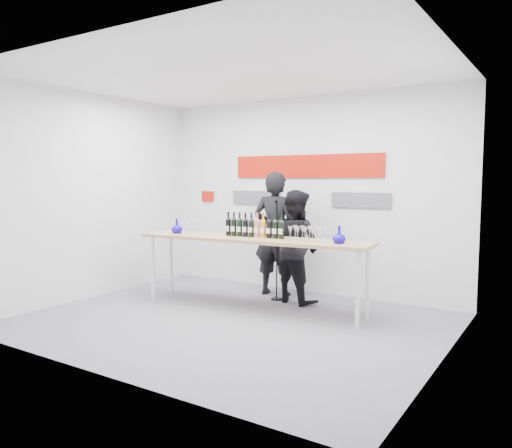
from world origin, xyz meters
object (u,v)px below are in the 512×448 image
object	(u,v)px
mic_stand	(277,270)
tasting_table	(252,243)
presenter_right	(295,246)
presenter_left	(275,234)

from	to	relation	value
mic_stand	tasting_table	bearing A→B (deg)	-108.93
presenter_right	mic_stand	bearing A→B (deg)	22.60
presenter_left	mic_stand	xyz separation A→B (m)	(0.18, -0.26, -0.49)
presenter_left	presenter_right	distance (m)	0.53
presenter_left	mic_stand	distance (m)	0.58
presenter_left	presenter_right	xyz separation A→B (m)	(0.46, -0.22, -0.13)
presenter_left	mic_stand	world-z (taller)	presenter_left
tasting_table	presenter_right	bearing A→B (deg)	61.39
presenter_left	presenter_right	size ratio (longest dim) A/B	1.17
presenter_right	mic_stand	distance (m)	0.46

